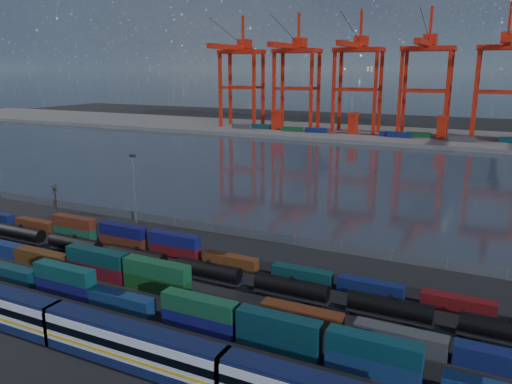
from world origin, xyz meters
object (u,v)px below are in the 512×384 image
at_px(passenger_train, 132,347).
at_px(tanker_string, 171,264).
at_px(gantry_cranes, 391,60).
at_px(bare_tree, 55,197).

bearing_deg(passenger_train, tanker_string, 116.00).
relative_size(passenger_train, tanker_string, 0.65).
distance_m(tanker_string, gantry_cranes, 202.53).
xyz_separation_m(passenger_train, gantry_cranes, (-15.75, 224.91, 37.66)).
xyz_separation_m(bare_tree, gantry_cranes, (48.67, 177.42, 36.94)).
relative_size(passenger_train, gantry_cranes, 0.39).
height_order(passenger_train, bare_tree, bare_tree).
height_order(tanker_string, bare_tree, bare_tree).
relative_size(tanker_string, gantry_cranes, 0.60).
height_order(passenger_train, tanker_string, passenger_train).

